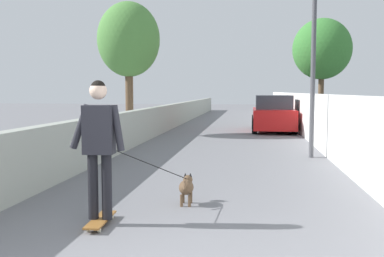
# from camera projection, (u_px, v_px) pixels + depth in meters

# --- Properties ---
(ground_plane) EXTENTS (80.00, 80.00, 0.00)m
(ground_plane) POSITION_uv_depth(u_px,v_px,m) (231.00, 134.00, 17.41)
(ground_plane) COLOR slate
(wall_left) EXTENTS (48.00, 0.30, 1.10)m
(wall_left) POSITION_uv_depth(u_px,v_px,m) (148.00, 123.00, 15.77)
(wall_left) COLOR #999E93
(wall_left) RESTS_ON ground
(fence_right) EXTENTS (48.00, 0.30, 1.62)m
(fence_right) POSITION_uv_depth(u_px,v_px,m) (313.00, 118.00, 14.98)
(fence_right) COLOR white
(fence_right) RESTS_ON ground
(tree_right_near) EXTENTS (2.85, 2.85, 5.27)m
(tree_right_near) POSITION_uv_depth(u_px,v_px,m) (322.00, 49.00, 21.47)
(tree_right_near) COLOR brown
(tree_right_near) RESTS_ON ground
(tree_left_mid) EXTENTS (2.37, 2.37, 5.09)m
(tree_left_mid) POSITION_uv_depth(u_px,v_px,m) (129.00, 40.00, 16.62)
(tree_left_mid) COLOR brown
(tree_left_mid) RESTS_ON ground
(lamp_post) EXTENTS (0.36, 0.36, 4.60)m
(lamp_post) POSITION_uv_depth(u_px,v_px,m) (314.00, 35.00, 11.08)
(lamp_post) COLOR #4C4C51
(lamp_post) RESTS_ON ground
(skateboard) EXTENTS (0.81, 0.23, 0.08)m
(skateboard) POSITION_uv_depth(u_px,v_px,m) (101.00, 220.00, 5.61)
(skateboard) COLOR brown
(skateboard) RESTS_ON ground
(person_skateboarder) EXTENTS (0.23, 0.71, 1.77)m
(person_skateboarder) POSITION_uv_depth(u_px,v_px,m) (99.00, 138.00, 5.52)
(person_skateboarder) COLOR black
(person_skateboarder) RESTS_ON skateboard
(dog) EXTENTS (1.45, 1.07, 1.06)m
(dog) POSITION_uv_depth(u_px,v_px,m) (186.00, 186.00, 6.62)
(dog) COLOR brown
(dog) RESTS_ON ground
(car_near) EXTENTS (3.83, 1.80, 1.54)m
(car_near) POSITION_uv_depth(u_px,v_px,m) (273.00, 115.00, 18.72)
(car_near) COLOR #B71414
(car_near) RESTS_ON ground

